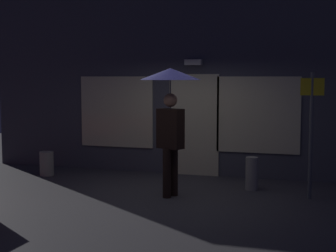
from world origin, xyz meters
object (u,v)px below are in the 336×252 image
at_px(person_with_umbrella, 170,98).
at_px(sidewalk_bollard, 252,174).
at_px(sidewalk_bollard_2, 47,164).
at_px(street_sign_post, 311,127).

relative_size(person_with_umbrella, sidewalk_bollard, 3.64).
bearing_deg(sidewalk_bollard_2, sidewalk_bollard, -1.33).
relative_size(person_with_umbrella, street_sign_post, 1.03).
xyz_separation_m(sidewalk_bollard, sidewalk_bollard_2, (-4.46, 0.10, -0.05)).
distance_m(person_with_umbrella, sidewalk_bollard_2, 3.65).
distance_m(sidewalk_bollard, sidewalk_bollard_2, 4.46).
relative_size(street_sign_post, sidewalk_bollard_2, 4.26).
bearing_deg(street_sign_post, sidewalk_bollard, 159.95).
relative_size(sidewalk_bollard, sidewalk_bollard_2, 1.21).
height_order(person_with_umbrella, sidewalk_bollard_2, person_with_umbrella).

